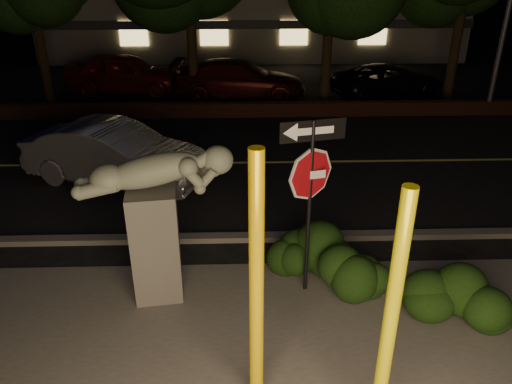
# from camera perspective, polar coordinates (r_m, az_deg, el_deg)

# --- Properties ---
(ground) EXTENTS (90.00, 90.00, 0.00)m
(ground) POSITION_cam_1_polar(r_m,az_deg,el_deg) (16.86, 0.72, 7.31)
(ground) COLOR black
(ground) RESTS_ON ground
(road) EXTENTS (80.00, 8.00, 0.01)m
(road) POSITION_cam_1_polar(r_m,az_deg,el_deg) (14.06, 1.24, 3.37)
(road) COLOR black
(road) RESTS_ON ground
(lane_marking) EXTENTS (80.00, 0.12, 0.00)m
(lane_marking) POSITION_cam_1_polar(r_m,az_deg,el_deg) (14.05, 1.24, 3.42)
(lane_marking) COLOR #C3BB4E
(lane_marking) RESTS_ON road
(curb) EXTENTS (80.00, 0.25, 0.12)m
(curb) POSITION_cam_1_polar(r_m,az_deg,el_deg) (10.38, 2.39, -5.15)
(curb) COLOR #4C4944
(curb) RESTS_ON ground
(brick_wall) EXTENTS (40.00, 0.35, 0.50)m
(brick_wall) POSITION_cam_1_polar(r_m,az_deg,el_deg) (18.02, 0.55, 9.40)
(brick_wall) COLOR #482217
(brick_wall) RESTS_ON ground
(parking_lot) EXTENTS (40.00, 12.00, 0.01)m
(parking_lot) POSITION_cam_1_polar(r_m,az_deg,el_deg) (23.59, -0.02, 12.83)
(parking_lot) COLOR black
(parking_lot) RESTS_ON ground
(building) EXTENTS (22.00, 10.20, 4.00)m
(building) POSITION_cam_1_polar(r_m,az_deg,el_deg) (31.13, -0.50, 19.81)
(building) COLOR gray
(building) RESTS_ON ground
(yellow_pole_left) EXTENTS (0.18, 0.18, 3.60)m
(yellow_pole_left) POSITION_cam_1_polar(r_m,az_deg,el_deg) (6.03, 0.05, -11.12)
(yellow_pole_left) COLOR yellow
(yellow_pole_left) RESTS_ON ground
(yellow_pole_right) EXTENTS (0.17, 0.17, 3.40)m
(yellow_pole_right) POSITION_cam_1_polar(r_m,az_deg,el_deg) (5.91, 15.05, -14.40)
(yellow_pole_right) COLOR yellow
(yellow_pole_right) RESTS_ON ground
(signpost) EXTENTS (1.04, 0.26, 3.12)m
(signpost) POSITION_cam_1_polar(r_m,az_deg,el_deg) (7.92, 6.29, 1.95)
(signpost) COLOR black
(signpost) RESTS_ON ground
(sculpture) EXTENTS (2.51, 0.95, 2.68)m
(sculpture) POSITION_cam_1_polar(r_m,az_deg,el_deg) (8.21, -11.45, -1.95)
(sculpture) COLOR #4C4944
(sculpture) RESTS_ON ground
(hedge_center) EXTENTS (2.24, 1.19, 1.13)m
(hedge_center) POSITION_cam_1_polar(r_m,az_deg,el_deg) (9.14, 7.62, -6.42)
(hedge_center) COLOR black
(hedge_center) RESTS_ON ground
(hedge_right) EXTENTS (1.70, 1.21, 1.00)m
(hedge_right) POSITION_cam_1_polar(r_m,az_deg,el_deg) (8.80, 10.66, -8.57)
(hedge_right) COLOR black
(hedge_right) RESTS_ON ground
(hedge_far_right) EXTENTS (1.67, 1.29, 1.02)m
(hedge_far_right) POSITION_cam_1_polar(r_m,az_deg,el_deg) (8.61, 22.23, -11.14)
(hedge_far_right) COLOR black
(hedge_far_right) RESTS_ON ground
(silver_sedan) EXTENTS (4.89, 3.12, 1.52)m
(silver_sedan) POSITION_cam_1_polar(r_m,az_deg,el_deg) (13.11, -15.87, 4.18)
(silver_sedan) COLOR #B7B7BC
(silver_sedan) RESTS_ON ground
(parked_car_red) EXTENTS (4.91, 2.41, 1.61)m
(parked_car_red) POSITION_cam_1_polar(r_m,az_deg,el_deg) (21.81, -14.82, 13.04)
(parked_car_red) COLOR maroon
(parked_car_red) RESTS_ON ground
(parked_car_darkred) EXTENTS (5.36, 2.51, 1.51)m
(parked_car_darkred) POSITION_cam_1_polar(r_m,az_deg,el_deg) (20.19, -1.93, 12.72)
(parked_car_darkred) COLOR #400E0E
(parked_car_darkred) RESTS_ON ground
(parked_car_dark) EXTENTS (5.04, 3.51, 1.28)m
(parked_car_dark) POSITION_cam_1_polar(r_m,az_deg,el_deg) (21.26, 14.84, 12.25)
(parked_car_dark) COLOR black
(parked_car_dark) RESTS_ON ground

